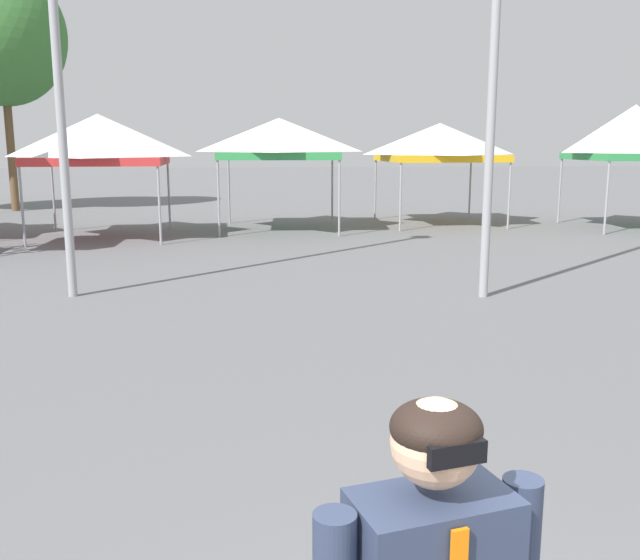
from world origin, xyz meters
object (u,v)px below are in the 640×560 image
Objects in this scene: canopy_tent_right_of_center at (440,142)px; tree_behind_tents_right at (2,36)px; canopy_tent_behind_center at (279,139)px; canopy_tent_left_of_center at (99,139)px; canopy_tent_far_left at (634,132)px.

tree_behind_tents_right reaches higher than canopy_tent_right_of_center.
canopy_tent_behind_center is at bearing -169.94° from canopy_tent_right_of_center.
canopy_tent_left_of_center is 14.60m from canopy_tent_far_left.
canopy_tent_far_left is (9.96, -0.72, 0.17)m from canopy_tent_behind_center.
canopy_tent_right_of_center is (9.43, 2.05, -0.07)m from canopy_tent_left_of_center.
canopy_tent_right_of_center is at bearing 12.29° from canopy_tent_left_of_center.
tree_behind_tents_right is at bearing 120.13° from canopy_tent_left_of_center.
canopy_tent_behind_center is at bearing -35.76° from tree_behind_tents_right.
canopy_tent_left_of_center reaches higher than canopy_tent_right_of_center.
canopy_tent_behind_center is at bearing 14.56° from canopy_tent_left_of_center.
tree_behind_tents_right reaches higher than canopy_tent_behind_center.
tree_behind_tents_right is at bearing 144.24° from canopy_tent_behind_center.
tree_behind_tents_right is at bearing 157.64° from canopy_tent_right_of_center.
canopy_tent_far_left is 0.41× the size of tree_behind_tents_right.
canopy_tent_left_of_center is at bearing -167.71° from canopy_tent_right_of_center.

